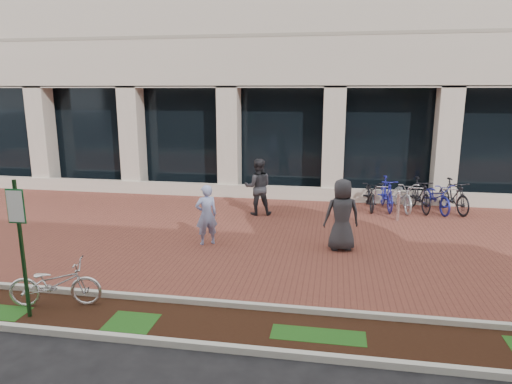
% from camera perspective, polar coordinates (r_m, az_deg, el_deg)
% --- Properties ---
extents(ground, '(120.00, 120.00, 0.00)m').
position_cam_1_polar(ground, '(13.21, 0.43, -5.39)').
color(ground, black).
rests_on(ground, ground).
extents(brick_plaza, '(40.00, 9.00, 0.01)m').
position_cam_1_polar(brick_plaza, '(13.21, 0.43, -5.37)').
color(brick_plaza, brown).
rests_on(brick_plaza, ground).
extents(planting_strip, '(40.00, 1.50, 0.01)m').
position_cam_1_polar(planting_strip, '(8.48, -5.60, -16.27)').
color(planting_strip, black).
rests_on(planting_strip, ground).
extents(curb_plaza_side, '(40.00, 0.12, 0.12)m').
position_cam_1_polar(curb_plaza_side, '(9.10, -4.33, -13.74)').
color(curb_plaza_side, beige).
rests_on(curb_plaza_side, ground).
extents(curb_street_side, '(40.00, 0.12, 0.12)m').
position_cam_1_polar(curb_street_side, '(7.83, -7.13, -18.51)').
color(curb_street_side, beige).
rests_on(curb_street_side, ground).
extents(parking_sign, '(0.34, 0.07, 2.59)m').
position_cam_1_polar(parking_sign, '(9.09, -27.45, -4.54)').
color(parking_sign, '#163C1A').
rests_on(parking_sign, ground).
extents(locked_bicycle, '(1.85, 1.00, 0.92)m').
position_cam_1_polar(locked_bicycle, '(9.74, -23.81, -10.42)').
color(locked_bicycle, silver).
rests_on(locked_bicycle, ground).
extents(pedestrian_left, '(0.72, 0.65, 1.65)m').
position_cam_1_polar(pedestrian_left, '(12.28, -6.22, -2.85)').
color(pedestrian_left, '#828FC1').
rests_on(pedestrian_left, ground).
extents(pedestrian_mid, '(1.04, 0.88, 1.89)m').
position_cam_1_polar(pedestrian_mid, '(15.12, 0.25, 0.65)').
color(pedestrian_mid, '#26272B').
rests_on(pedestrian_mid, ground).
extents(pedestrian_right, '(1.03, 0.79, 1.89)m').
position_cam_1_polar(pedestrian_right, '(11.97, 10.69, -2.83)').
color(pedestrian_right, '#2C2D31').
rests_on(pedestrian_right, ground).
extents(bollard, '(0.12, 0.12, 1.00)m').
position_cam_1_polar(bollard, '(15.17, 17.35, -1.60)').
color(bollard, silver).
rests_on(bollard, ground).
extents(bike_rack_cluster, '(3.70, 2.07, 1.14)m').
position_cam_1_polar(bike_rack_cluster, '(16.58, 18.75, -0.38)').
color(bike_rack_cluster, black).
rests_on(bike_rack_cluster, ground).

